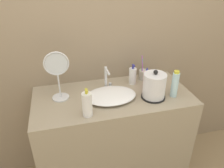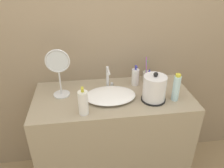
{
  "view_description": "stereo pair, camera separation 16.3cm",
  "coord_description": "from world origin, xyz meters",
  "px_view_note": "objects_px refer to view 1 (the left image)",
  "views": [
    {
      "loc": [
        -0.36,
        -1.1,
        1.79
      ],
      "look_at": [
        -0.01,
        0.29,
        1.0
      ],
      "focal_mm": 35.0,
      "sensor_mm": 36.0,
      "label": 1
    },
    {
      "loc": [
        -0.2,
        -1.13,
        1.79
      ],
      "look_at": [
        -0.01,
        0.29,
        1.0
      ],
      "focal_mm": 35.0,
      "sensor_mm": 36.0,
      "label": 2
    }
  ],
  "objects_px": {
    "electric_kettle": "(154,87)",
    "lotion_bottle": "(133,76)",
    "toothbrush_cup": "(143,74)",
    "shampoo_bottle": "(175,84)",
    "hand_cream_bottle": "(87,104)",
    "vanity_mirror": "(58,73)",
    "faucet": "(107,77)",
    "mouthwash_bottle": "(146,79)"
  },
  "relations": [
    {
      "from": "faucet",
      "to": "vanity_mirror",
      "type": "distance_m",
      "value": 0.39
    },
    {
      "from": "lotion_bottle",
      "to": "mouthwash_bottle",
      "type": "relative_size",
      "value": 0.99
    },
    {
      "from": "faucet",
      "to": "electric_kettle",
      "type": "height_order",
      "value": "electric_kettle"
    },
    {
      "from": "mouthwash_bottle",
      "to": "vanity_mirror",
      "type": "height_order",
      "value": "vanity_mirror"
    },
    {
      "from": "shampoo_bottle",
      "to": "mouthwash_bottle",
      "type": "distance_m",
      "value": 0.24
    },
    {
      "from": "faucet",
      "to": "shampoo_bottle",
      "type": "relative_size",
      "value": 0.88
    },
    {
      "from": "electric_kettle",
      "to": "mouthwash_bottle",
      "type": "bearing_deg",
      "value": 87.51
    },
    {
      "from": "electric_kettle",
      "to": "vanity_mirror",
      "type": "bearing_deg",
      "value": 166.35
    },
    {
      "from": "electric_kettle",
      "to": "lotion_bottle",
      "type": "distance_m",
      "value": 0.26
    },
    {
      "from": "mouthwash_bottle",
      "to": "shampoo_bottle",
      "type": "bearing_deg",
      "value": -50.79
    },
    {
      "from": "faucet",
      "to": "mouthwash_bottle",
      "type": "relative_size",
      "value": 1.05
    },
    {
      "from": "faucet",
      "to": "toothbrush_cup",
      "type": "xyz_separation_m",
      "value": [
        0.34,
        0.09,
        -0.06
      ]
    },
    {
      "from": "shampoo_bottle",
      "to": "vanity_mirror",
      "type": "height_order",
      "value": "vanity_mirror"
    },
    {
      "from": "toothbrush_cup",
      "to": "hand_cream_bottle",
      "type": "height_order",
      "value": "toothbrush_cup"
    },
    {
      "from": "shampoo_bottle",
      "to": "mouthwash_bottle",
      "type": "bearing_deg",
      "value": 129.21
    },
    {
      "from": "hand_cream_bottle",
      "to": "vanity_mirror",
      "type": "bearing_deg",
      "value": 121.92
    },
    {
      "from": "faucet",
      "to": "lotion_bottle",
      "type": "height_order",
      "value": "faucet"
    },
    {
      "from": "electric_kettle",
      "to": "shampoo_bottle",
      "type": "xyz_separation_m",
      "value": [
        0.16,
        -0.02,
        0.01
      ]
    },
    {
      "from": "faucet",
      "to": "toothbrush_cup",
      "type": "bearing_deg",
      "value": 14.08
    },
    {
      "from": "lotion_bottle",
      "to": "hand_cream_bottle",
      "type": "distance_m",
      "value": 0.55
    },
    {
      "from": "shampoo_bottle",
      "to": "hand_cream_bottle",
      "type": "bearing_deg",
      "value": -173.21
    },
    {
      "from": "lotion_bottle",
      "to": "hand_cream_bottle",
      "type": "xyz_separation_m",
      "value": [
        -0.43,
        -0.35,
        0.02
      ]
    },
    {
      "from": "faucet",
      "to": "toothbrush_cup",
      "type": "relative_size",
      "value": 0.87
    },
    {
      "from": "hand_cream_bottle",
      "to": "vanity_mirror",
      "type": "height_order",
      "value": "vanity_mirror"
    },
    {
      "from": "lotion_bottle",
      "to": "vanity_mirror",
      "type": "height_order",
      "value": "vanity_mirror"
    },
    {
      "from": "toothbrush_cup",
      "to": "shampoo_bottle",
      "type": "xyz_separation_m",
      "value": [
        0.12,
        -0.32,
        0.06
      ]
    },
    {
      "from": "faucet",
      "to": "lotion_bottle",
      "type": "bearing_deg",
      "value": 7.71
    },
    {
      "from": "toothbrush_cup",
      "to": "lotion_bottle",
      "type": "height_order",
      "value": "toothbrush_cup"
    },
    {
      "from": "electric_kettle",
      "to": "shampoo_bottle",
      "type": "distance_m",
      "value": 0.16
    },
    {
      "from": "vanity_mirror",
      "to": "toothbrush_cup",
      "type": "bearing_deg",
      "value": 10.91
    },
    {
      "from": "lotion_bottle",
      "to": "shampoo_bottle",
      "type": "relative_size",
      "value": 0.83
    },
    {
      "from": "electric_kettle",
      "to": "lotion_bottle",
      "type": "relative_size",
      "value": 1.3
    },
    {
      "from": "toothbrush_cup",
      "to": "shampoo_bottle",
      "type": "distance_m",
      "value": 0.35
    },
    {
      "from": "hand_cream_bottle",
      "to": "vanity_mirror",
      "type": "relative_size",
      "value": 0.56
    },
    {
      "from": "mouthwash_bottle",
      "to": "vanity_mirror",
      "type": "relative_size",
      "value": 0.48
    },
    {
      "from": "electric_kettle",
      "to": "vanity_mirror",
      "type": "xyz_separation_m",
      "value": [
        -0.68,
        0.17,
        0.12
      ]
    },
    {
      "from": "toothbrush_cup",
      "to": "lotion_bottle",
      "type": "xyz_separation_m",
      "value": [
        -0.12,
        -0.06,
        0.03
      ]
    },
    {
      "from": "faucet",
      "to": "vanity_mirror",
      "type": "height_order",
      "value": "vanity_mirror"
    },
    {
      "from": "toothbrush_cup",
      "to": "lotion_bottle",
      "type": "distance_m",
      "value": 0.13
    },
    {
      "from": "mouthwash_bottle",
      "to": "vanity_mirror",
      "type": "distance_m",
      "value": 0.7
    },
    {
      "from": "toothbrush_cup",
      "to": "vanity_mirror",
      "type": "distance_m",
      "value": 0.75
    },
    {
      "from": "electric_kettle",
      "to": "vanity_mirror",
      "type": "distance_m",
      "value": 0.71
    }
  ]
}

